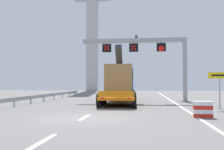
{
  "coord_description": "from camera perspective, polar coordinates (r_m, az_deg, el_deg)",
  "views": [
    {
      "loc": [
        3.27,
        -14.36,
        1.89
      ],
      "look_at": [
        0.01,
        12.84,
        2.75
      ],
      "focal_mm": 42.98,
      "sensor_mm": 36.0,
      "label": 1
    }
  ],
  "objects": [
    {
      "name": "ground",
      "position": [
        14.85,
        -6.01,
        -9.09
      ],
      "size": [
        112.0,
        112.0,
        0.0
      ],
      "primitive_type": "plane",
      "color": "slate"
    },
    {
      "name": "heavy_haul_truck_orange",
      "position": [
        27.87,
        1.88,
        -1.59
      ],
      "size": [
        3.53,
        14.15,
        5.3
      ],
      "color": "orange",
      "rests_on": "ground"
    },
    {
      "name": "crash_barrier_striped",
      "position": [
        15.74,
        18.77,
        -6.94
      ],
      "size": [
        1.03,
        0.56,
        0.9
      ],
      "color": "red",
      "rests_on": "ground"
    },
    {
      "name": "overhead_lane_gantry",
      "position": [
        28.6,
        7.74,
        5.21
      ],
      "size": [
        11.23,
        0.9,
        6.98
      ],
      "color": "#9EA0A5",
      "rests_on": "ground"
    },
    {
      "name": "exit_sign_yellow",
      "position": [
        21.37,
        21.93,
        -1.14
      ],
      "size": [
        1.68,
        0.15,
        2.72
      ],
      "color": "#9EA0A5",
      "rests_on": "ground"
    },
    {
      "name": "lane_markings",
      "position": [
        33.49,
        1.23,
        -5.02
      ],
      "size": [
        0.2,
        52.44,
        0.01
      ],
      "color": "silver",
      "rests_on": "ground"
    },
    {
      "name": "guardrail_left",
      "position": [
        28.6,
        -14.41,
        -4.4
      ],
      "size": [
        0.13,
        28.55,
        0.76
      ],
      "color": "#999EA3",
      "rests_on": "ground"
    },
    {
      "name": "edge_line_right",
      "position": [
        26.59,
        13.21,
        -5.81
      ],
      "size": [
        0.2,
        63.0,
        0.01
      ],
      "primitive_type": "cube",
      "color": "silver",
      "rests_on": "ground"
    },
    {
      "name": "bridge_pylon_distant",
      "position": [
        70.71,
        -4.19,
        12.76
      ],
      "size": [
        9.0,
        2.0,
        38.52
      ],
      "color": "#B7B7B2",
      "rests_on": "ground"
    }
  ]
}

